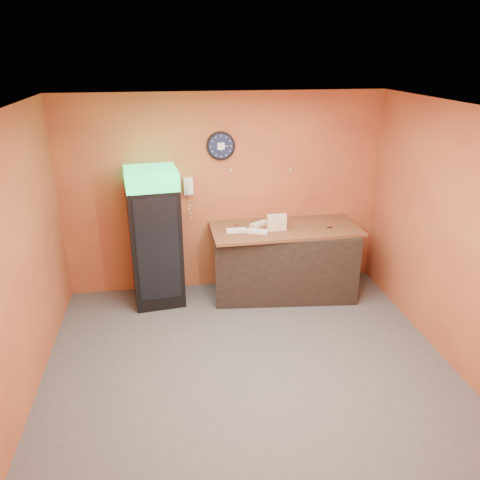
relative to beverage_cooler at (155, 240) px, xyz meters
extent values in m
plane|color=#47474C|center=(0.99, -1.61, -0.92)|extent=(4.50, 4.50, 0.00)
cube|color=#BE6735|center=(0.99, 0.39, 0.48)|extent=(4.50, 0.02, 2.80)
cube|color=#BE6735|center=(-1.26, -1.61, 0.48)|extent=(0.02, 4.00, 2.80)
cube|color=#BE6735|center=(3.24, -1.61, 0.48)|extent=(0.02, 4.00, 2.80)
cube|color=white|center=(0.99, -1.61, 1.88)|extent=(4.50, 4.00, 0.02)
cube|color=black|center=(0.00, 0.04, -0.10)|extent=(0.73, 0.73, 1.65)
cube|color=#18D25B|center=(0.00, 0.04, 0.85)|extent=(0.73, 0.73, 0.24)
cube|color=black|center=(-0.03, -0.29, -0.03)|extent=(0.55, 0.08, 1.41)
cube|color=black|center=(1.79, -0.04, -0.43)|extent=(2.03, 1.06, 0.98)
cylinder|color=black|center=(0.95, 0.37, 1.17)|extent=(0.39, 0.05, 0.39)
cylinder|color=#0F1433|center=(0.95, 0.34, 1.17)|extent=(0.33, 0.01, 0.33)
cube|color=white|center=(0.95, 0.33, 1.17)|extent=(0.09, 0.00, 0.09)
cube|color=white|center=(0.49, 0.35, 0.63)|extent=(0.13, 0.07, 0.23)
cube|color=white|center=(0.49, 0.30, 0.63)|extent=(0.05, 0.04, 0.19)
cube|color=brown|center=(1.79, -0.04, 0.07)|extent=(2.06, 0.93, 0.04)
cube|color=beige|center=(1.64, -0.13, 0.12)|extent=(0.26, 0.09, 0.06)
cube|color=beige|center=(1.64, -0.13, 0.18)|extent=(0.26, 0.09, 0.06)
cube|color=beige|center=(1.64, -0.13, 0.23)|extent=(0.26, 0.09, 0.06)
cube|color=beige|center=(1.64, -0.13, 0.29)|extent=(0.26, 0.09, 0.06)
cube|color=white|center=(1.09, -0.11, 0.11)|extent=(0.28, 0.11, 0.04)
cube|color=white|center=(1.37, -0.18, 0.11)|extent=(0.30, 0.21, 0.04)
cube|color=white|center=(1.45, 0.10, 0.12)|extent=(0.30, 0.25, 0.04)
cylinder|color=silver|center=(1.79, 0.07, 0.13)|extent=(0.06, 0.06, 0.06)
camera|label=1|loc=(0.21, -5.92, 2.37)|focal=35.00mm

